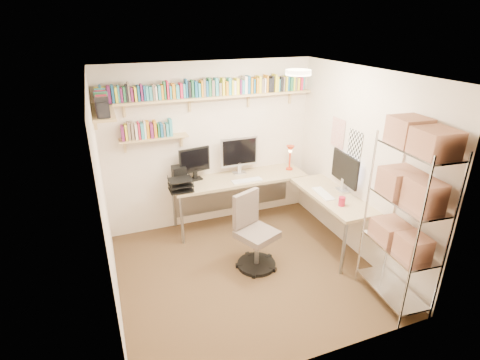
% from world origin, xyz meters
% --- Properties ---
extents(ground, '(3.20, 3.20, 0.00)m').
position_xyz_m(ground, '(0.00, 0.00, 0.00)').
color(ground, '#4E3721').
rests_on(ground, ground).
extents(room_shell, '(3.24, 3.04, 2.52)m').
position_xyz_m(room_shell, '(0.00, 0.00, 1.55)').
color(room_shell, beige).
rests_on(room_shell, ground).
extents(wall_shelves, '(3.12, 1.09, 0.80)m').
position_xyz_m(wall_shelves, '(-0.40, 1.30, 2.03)').
color(wall_shelves, tan).
rests_on(wall_shelves, ground).
extents(corner_desk, '(2.46, 2.08, 1.39)m').
position_xyz_m(corner_desk, '(0.50, 0.95, 0.79)').
color(corner_desk, tan).
rests_on(corner_desk, ground).
extents(office_chair, '(0.59, 0.60, 1.02)m').
position_xyz_m(office_chair, '(0.13, 0.10, 0.43)').
color(office_chair, black).
rests_on(office_chair, ground).
extents(wire_rack, '(0.48, 0.88, 2.13)m').
position_xyz_m(wire_rack, '(1.36, -1.09, 1.40)').
color(wire_rack, silver).
rests_on(wire_rack, ground).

